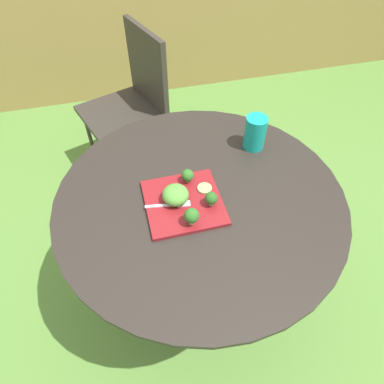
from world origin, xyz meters
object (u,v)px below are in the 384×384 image
(drinking_glass, at_px, (255,134))
(fork, at_px, (172,205))
(patio_chair, at_px, (133,96))
(salad_plate, at_px, (184,202))

(drinking_glass, relative_size, fork, 0.88)
(patio_chair, relative_size, drinking_glass, 6.61)
(patio_chair, height_order, drinking_glass, patio_chair)
(drinking_glass, distance_m, fork, 0.45)
(salad_plate, bearing_deg, drinking_glass, 33.58)
(salad_plate, distance_m, drinking_glass, 0.41)
(patio_chair, bearing_deg, salad_plate, -86.92)
(drinking_glass, bearing_deg, patio_chair, 115.32)
(drinking_glass, bearing_deg, fork, -148.46)
(fork, bearing_deg, drinking_glass, 31.54)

